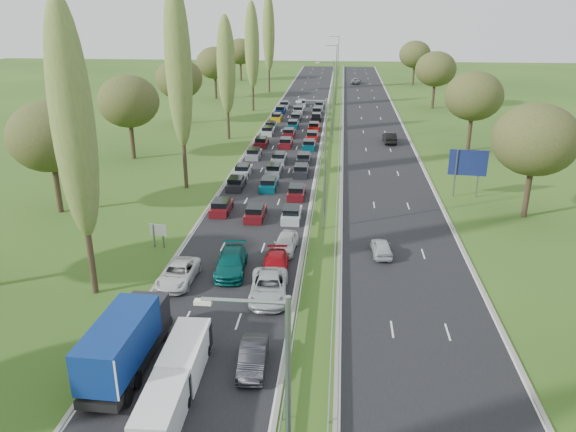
% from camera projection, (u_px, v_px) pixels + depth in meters
% --- Properties ---
extents(ground, '(260.00, 260.00, 0.00)m').
position_uv_depth(ground, '(332.00, 140.00, 86.72)').
color(ground, '#284B17').
rests_on(ground, ground).
extents(near_carriageway, '(10.50, 215.00, 0.04)m').
position_uv_depth(near_carriageway, '(290.00, 135.00, 89.65)').
color(near_carriageway, black).
rests_on(near_carriageway, ground).
extents(far_carriageway, '(10.50, 215.00, 0.04)m').
position_uv_depth(far_carriageway, '(375.00, 137.00, 88.45)').
color(far_carriageway, black).
rests_on(far_carriageway, ground).
extents(central_reservation, '(2.36, 215.00, 0.32)m').
position_uv_depth(central_reservation, '(332.00, 133.00, 88.85)').
color(central_reservation, gray).
rests_on(central_reservation, ground).
extents(lamp_columns, '(0.18, 140.18, 12.00)m').
position_uv_depth(lamp_columns, '(333.00, 103.00, 82.74)').
color(lamp_columns, gray).
rests_on(lamp_columns, ground).
extents(poplar_row, '(2.80, 127.80, 22.44)m').
position_uv_depth(poplar_row, '(209.00, 63.00, 72.74)').
color(poplar_row, '#2D2116').
rests_on(poplar_row, ground).
extents(woodland_left, '(8.00, 166.00, 11.10)m').
position_uv_depth(woodland_left, '(119.00, 106.00, 70.17)').
color(woodland_left, '#2D2116').
rests_on(woodland_left, ground).
extents(woodland_right, '(8.00, 153.00, 11.10)m').
position_uv_depth(woodland_right, '(488.00, 106.00, 69.86)').
color(woodland_right, '#2D2116').
rests_on(woodland_right, ground).
extents(traffic_queue_fill, '(9.11, 69.32, 0.80)m').
position_uv_depth(traffic_queue_fill, '(287.00, 140.00, 84.64)').
color(traffic_queue_fill, '#590F14').
rests_on(traffic_queue_fill, ground).
extents(near_car_2, '(2.49, 5.22, 1.44)m').
position_uv_depth(near_car_2, '(178.00, 273.00, 41.83)').
color(near_car_2, silver).
rests_on(near_car_2, near_carriageway).
extents(near_car_7, '(2.64, 5.66, 1.60)m').
position_uv_depth(near_car_7, '(231.00, 262.00, 43.43)').
color(near_car_7, '#044946').
rests_on(near_car_7, near_carriageway).
extents(near_car_9, '(1.71, 4.36, 1.41)m').
position_uv_depth(near_car_9, '(253.00, 357.00, 31.93)').
color(near_car_9, black).
rests_on(near_car_9, near_carriageway).
extents(near_car_10, '(3.01, 5.83, 1.57)m').
position_uv_depth(near_car_10, '(269.00, 287.00, 39.65)').
color(near_car_10, '#B4BABE').
rests_on(near_car_10, near_carriageway).
extents(near_car_11, '(2.22, 4.91, 1.39)m').
position_uv_depth(near_car_11, '(276.00, 265.00, 43.28)').
color(near_car_11, '#9E0913').
rests_on(near_car_11, near_carriageway).
extents(near_car_12, '(2.10, 4.50, 1.49)m').
position_uv_depth(near_car_12, '(286.00, 243.00, 47.19)').
color(near_car_12, silver).
rests_on(near_car_12, near_carriageway).
extents(far_car_0, '(1.82, 3.94, 1.31)m').
position_uv_depth(far_car_0, '(381.00, 247.00, 46.48)').
color(far_car_0, '#B2B9BD').
rests_on(far_car_0, far_carriageway).
extents(far_car_1, '(1.92, 4.91, 1.59)m').
position_uv_depth(far_car_1, '(390.00, 138.00, 84.28)').
color(far_car_1, black).
rests_on(far_car_1, far_carriageway).
extents(far_car_2, '(2.76, 5.39, 1.46)m').
position_uv_depth(far_car_2, '(356.00, 81.00, 147.99)').
color(far_car_2, slate).
rests_on(far_car_2, far_carriageway).
extents(blue_lorry, '(2.38, 8.57, 3.62)m').
position_uv_depth(blue_lorry, '(126.00, 341.00, 31.37)').
color(blue_lorry, black).
rests_on(blue_lorry, near_carriageway).
extents(white_van_front, '(1.90, 4.84, 1.94)m').
position_uv_depth(white_van_front, '(163.00, 408.00, 27.50)').
color(white_van_front, silver).
rests_on(white_van_front, near_carriageway).
extents(white_van_rear, '(1.97, 5.02, 2.02)m').
position_uv_depth(white_van_rear, '(187.00, 353.00, 31.74)').
color(white_van_rear, white).
rests_on(white_van_rear, near_carriageway).
extents(info_sign, '(1.50, 0.35, 2.10)m').
position_uv_depth(info_sign, '(158.00, 232.00, 47.72)').
color(info_sign, gray).
rests_on(info_sign, ground).
extents(direction_sign, '(3.99, 0.50, 5.20)m').
position_uv_depth(direction_sign, '(468.00, 165.00, 59.64)').
color(direction_sign, gray).
rests_on(direction_sign, ground).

